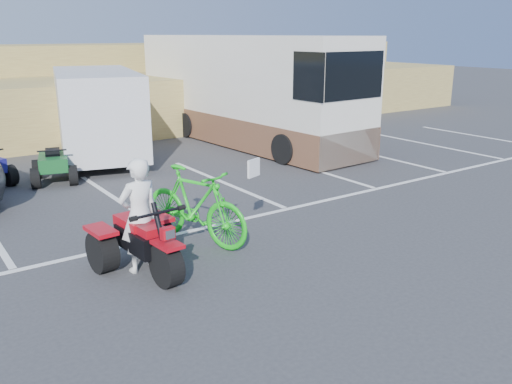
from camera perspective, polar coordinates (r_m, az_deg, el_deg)
ground at (r=8.13m, az=-1.28°, el=-9.58°), size 100.00×100.00×0.00m
parking_stripes at (r=11.83m, az=-8.73°, el=-1.29°), size 28.00×5.16×0.01m
grass_embankment at (r=22.05m, az=-24.52°, el=9.39°), size 40.00×8.50×3.10m
red_trike_atv at (r=8.63m, az=-11.35°, el=-8.32°), size 1.45×1.84×1.13m
rider at (r=8.42m, az=-12.18°, el=-2.43°), size 0.69×0.48×1.79m
green_dirt_bike at (r=9.48m, az=-6.45°, el=-1.40°), size 1.37×2.34×1.36m
cargo_trailer at (r=16.63m, az=-16.34°, el=8.16°), size 3.42×5.77×2.52m
rv_motorhome at (r=18.37m, az=-1.12°, el=9.94°), size 2.97×9.70×3.44m
quad_atv_green at (r=14.37m, az=-20.33°, el=1.02°), size 1.40×1.65×0.93m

